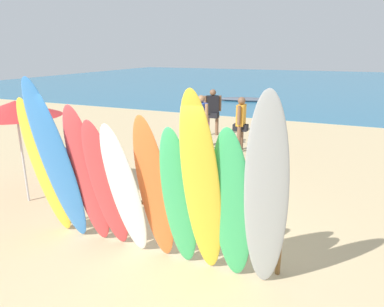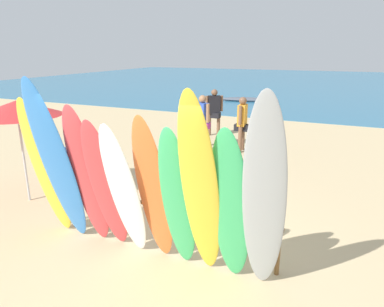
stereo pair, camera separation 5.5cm
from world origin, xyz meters
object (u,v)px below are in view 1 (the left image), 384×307
surfboard_orange_5 (154,192)px  beachgoer_strolling (213,109)px  surfboard_yellow_0 (46,170)px  surfboard_grey_9 (266,201)px  surfboard_red_2 (88,179)px  beach_umbrella (16,109)px  surfboard_rack (159,212)px  distant_boat (247,100)px  surfboard_red_3 (107,188)px  surfboard_green_6 (179,201)px  surfboard_yellow_7 (202,192)px  beach_chair_red (71,150)px  surfboard_green_8 (232,210)px  beachgoer_near_rack (201,118)px  surfboard_blue_1 (57,166)px  surfboard_white_4 (125,193)px  beachgoer_by_water (241,120)px  beach_chair_blue (74,163)px

surfboard_orange_5 → beachgoer_strolling: (-2.06, 8.00, -0.18)m
surfboard_yellow_0 → surfboard_grey_9: 3.57m
surfboard_red_2 → beach_umbrella: bearing=153.1°
surfboard_rack → distant_boat: (-2.88, 16.48, -0.47)m
surfboard_red_3 → surfboard_green_6: surfboard_red_3 is taller
surfboard_red_3 → surfboard_yellow_7: surfboard_yellow_7 is taller
surfboard_red_2 → distant_boat: (-1.95, 16.96, -1.06)m
surfboard_rack → beach_chair_red: 4.96m
beach_umbrella → surfboard_yellow_7: bearing=-14.2°
surfboard_red_2 → surfboard_green_8: size_ratio=1.04×
beachgoer_near_rack → beach_umbrella: size_ratio=0.81×
surfboard_blue_1 → surfboard_green_6: (1.98, 0.12, -0.28)m
beach_umbrella → surfboard_white_4: bearing=-17.5°
surfboard_yellow_7 → surfboard_green_8: 0.44m
surfboard_rack → surfboard_blue_1: (-1.38, -0.62, 0.78)m
beach_chair_red → distant_boat: size_ratio=0.23×
beachgoer_near_rack → beachgoer_by_water: beachgoer_near_rack is taller
surfboard_red_2 → surfboard_grey_9: bearing=-9.0°
surfboard_red_3 → distant_boat: 17.17m
surfboard_rack → surfboard_green_8: size_ratio=1.69×
surfboard_red_2 → surfboard_green_8: bearing=-7.5°
surfboard_yellow_0 → surfboard_red_2: surfboard_yellow_0 is taller
surfboard_white_4 → beachgoer_near_rack: surfboard_white_4 is taller
surfboard_yellow_7 → beachgoer_strolling: surfboard_yellow_7 is taller
surfboard_red_3 → surfboard_rack: bearing=36.8°
surfboard_yellow_0 → beachgoer_near_rack: surfboard_yellow_0 is taller
surfboard_yellow_7 → surfboard_green_8: (0.36, 0.11, -0.22)m
surfboard_white_4 → surfboard_green_8: 1.60m
surfboard_rack → surfboard_yellow_0: (-1.77, -0.49, 0.61)m
surfboard_green_6 → beachgoer_near_rack: size_ratio=1.31×
beachgoer_by_water → distant_boat: beachgoer_by_water is taller
surfboard_white_4 → distant_boat: (-2.65, 17.02, -0.96)m
surfboard_grey_9 → beach_umbrella: (-5.16, 1.07, 0.59)m
beachgoer_near_rack → surfboard_green_6: bearing=141.1°
surfboard_orange_5 → beachgoer_near_rack: surfboard_orange_5 is taller
surfboard_orange_5 → surfboard_green_8: size_ratio=1.01×
surfboard_orange_5 → surfboard_yellow_7: surfboard_yellow_7 is taller
surfboard_rack → surfboard_blue_1: 1.70m
beachgoer_by_water → beach_chair_red: beachgoer_by_water is taller
surfboard_rack → surfboard_grey_9: (1.79, -0.63, 0.77)m
surfboard_green_6 → beachgoer_strolling: bearing=106.6°
surfboard_grey_9 → surfboard_white_4: bearing=172.0°
surfboard_orange_5 → surfboard_red_2: bearing=-176.4°
surfboard_orange_5 → surfboard_yellow_7: bearing=-10.2°
surfboard_red_2 → beach_chair_blue: surfboard_red_2 is taller
surfboard_blue_1 → distant_boat: bearing=94.4°
surfboard_blue_1 → surfboard_orange_5: (1.59, 0.15, -0.22)m
distant_boat → surfboard_blue_1: bearing=-85.0°
beach_chair_red → surfboard_rack: bearing=-13.7°
beach_chair_red → surfboard_blue_1: bearing=-30.8°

